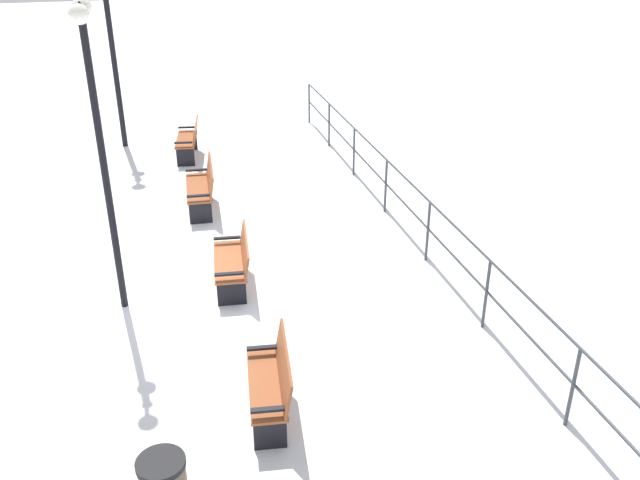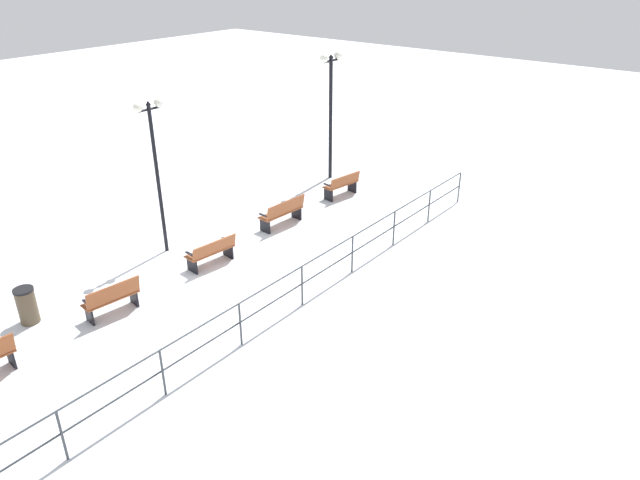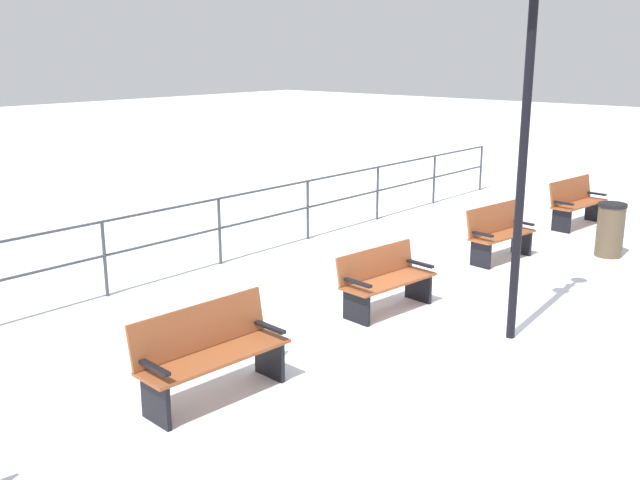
# 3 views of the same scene
# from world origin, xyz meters

# --- Properties ---
(ground_plane) EXTENTS (80.00, 80.00, 0.00)m
(ground_plane) POSITION_xyz_m (0.00, 0.00, 0.00)
(ground_plane) COLOR white
(ground_plane) RESTS_ON ground
(bench_second) EXTENTS (0.66, 1.70, 0.96)m
(bench_second) POSITION_xyz_m (0.06, -3.30, 0.50)
(bench_second) COLOR brown
(bench_second) RESTS_ON ground
(bench_third) EXTENTS (0.71, 1.53, 0.85)m
(bench_third) POSITION_xyz_m (-0.13, 0.01, 0.44)
(bench_third) COLOR brown
(bench_third) RESTS_ON ground
(bench_fourth) EXTENTS (0.66, 1.45, 0.94)m
(bench_fourth) POSITION_xyz_m (-0.14, 3.32, 0.49)
(bench_fourth) COLOR brown
(bench_fourth) RESTS_ON ground
(bench_fifth) EXTENTS (0.64, 1.63, 0.96)m
(bench_fifth) POSITION_xyz_m (-0.14, 6.62, 0.51)
(bench_fifth) COLOR brown
(bench_fifth) RESTS_ON ground
(lamppost_middle) EXTENTS (0.26, 0.94, 4.60)m
(lamppost_middle) POSITION_xyz_m (1.67, 0.24, 3.22)
(lamppost_middle) COLOR black
(lamppost_middle) RESTS_ON ground
(waterfront_railing) EXTENTS (0.05, 17.72, 1.14)m
(waterfront_railing) POSITION_xyz_m (-3.55, -0.00, 0.78)
(waterfront_railing) COLOR #383D42
(waterfront_railing) RESTS_ON ground
(trash_bin) EXTENTS (0.48, 0.48, 0.94)m
(trash_bin) POSITION_xyz_m (1.22, 4.80, 0.48)
(trash_bin) COLOR brown
(trash_bin) RESTS_ON ground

